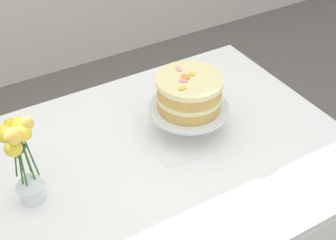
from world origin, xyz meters
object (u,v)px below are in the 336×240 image
(cake_stand, at_px, (189,111))
(layer_cake, at_px, (189,93))
(dining_table, at_px, (156,181))
(flower_vase, at_px, (23,159))

(cake_stand, bearing_deg, layer_cake, 153.96)
(cake_stand, height_order, layer_cake, layer_cake)
(dining_table, bearing_deg, cake_stand, 26.85)
(dining_table, height_order, cake_stand, cake_stand)
(flower_vase, bearing_deg, cake_stand, 4.60)
(cake_stand, bearing_deg, flower_vase, -175.40)
(layer_cake, height_order, flower_vase, flower_vase)
(flower_vase, bearing_deg, layer_cake, 4.60)
(dining_table, distance_m, flower_vase, 0.49)
(dining_table, xyz_separation_m, layer_cake, (0.19, 0.10, 0.25))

